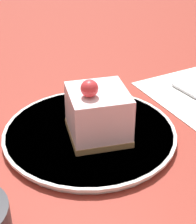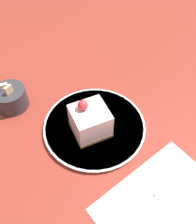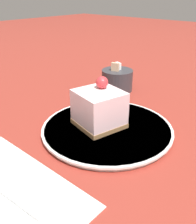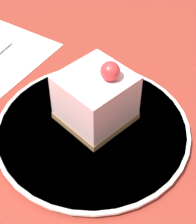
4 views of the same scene
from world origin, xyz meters
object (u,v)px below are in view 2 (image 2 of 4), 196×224
Objects in this scene: knife at (162,192)px; plate at (94,126)px; cake_slice at (90,121)px; sugar_bowl at (11,98)px.

plate is at bearing -2.58° from knife.
cake_slice is 0.60× the size of knife.
sugar_bowl is at bearing 13.30° from knife.
plate is at bearing -147.46° from sugar_bowl.
plate is 2.99× the size of sugar_bowl.
sugar_bowl reaches higher than knife.
plate is 1.50× the size of knife.
cake_slice reaches higher than sugar_bowl.
cake_slice reaches higher than knife.
knife is at bearing -159.83° from cake_slice.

